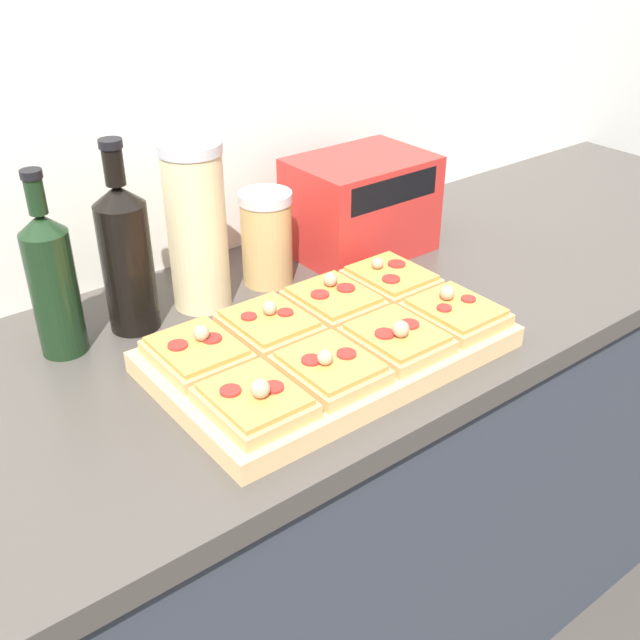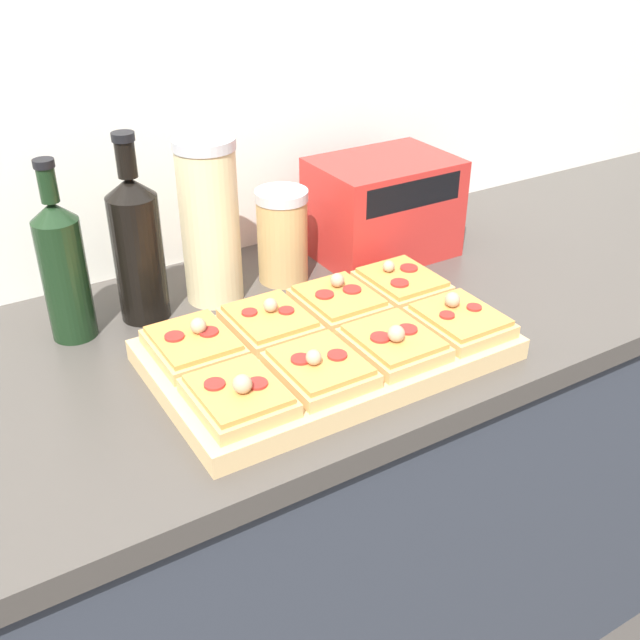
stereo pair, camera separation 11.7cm
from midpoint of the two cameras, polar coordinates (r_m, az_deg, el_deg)
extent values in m
cube|color=silver|center=(1.43, -7.53, 18.20)|extent=(6.00, 0.06, 2.50)
cube|color=#333842|center=(1.55, 0.26, -15.54)|extent=(2.60, 0.64, 0.86)
cube|color=#423D38|center=(1.27, 0.30, -1.25)|extent=(2.63, 0.67, 0.04)
cube|color=tan|center=(1.17, 3.64, -2.29)|extent=(0.54, 0.33, 0.03)
cube|color=tan|center=(1.13, -6.73, -2.08)|extent=(0.12, 0.14, 0.02)
cube|color=#D6843D|center=(1.12, -6.77, -1.48)|extent=(0.11, 0.13, 0.01)
cylinder|color=maroon|center=(1.12, -8.13, -1.34)|extent=(0.03, 0.03, 0.00)
cylinder|color=maroon|center=(1.12, -5.55, -0.99)|extent=(0.03, 0.03, 0.00)
sphere|color=tan|center=(1.12, -6.33, -0.52)|extent=(0.02, 0.02, 0.02)
cube|color=tan|center=(1.18, -1.04, -0.35)|extent=(0.12, 0.14, 0.02)
cube|color=#D6843D|center=(1.17, -1.04, 0.24)|extent=(0.11, 0.13, 0.01)
cylinder|color=maroon|center=(1.17, -2.56, 0.51)|extent=(0.02, 0.02, 0.00)
cylinder|color=maroon|center=(1.17, 0.26, 0.65)|extent=(0.02, 0.02, 0.00)
sphere|color=tan|center=(1.17, -0.96, 1.06)|extent=(0.02, 0.02, 0.02)
cube|color=tan|center=(1.24, 4.13, 1.23)|extent=(0.12, 0.14, 0.02)
cube|color=#D6843D|center=(1.23, 4.16, 1.80)|extent=(0.11, 0.13, 0.01)
cylinder|color=maroon|center=(1.22, 3.09, 1.88)|extent=(0.03, 0.03, 0.00)
cylinder|color=maroon|center=(1.24, 5.16, 2.26)|extent=(0.03, 0.03, 0.00)
sphere|color=tan|center=(1.25, 4.01, 2.98)|extent=(0.02, 0.02, 0.02)
cube|color=tan|center=(1.31, 8.78, 2.64)|extent=(0.12, 0.14, 0.02)
cube|color=#D6843D|center=(1.31, 8.83, 3.18)|extent=(0.11, 0.13, 0.01)
cylinder|color=maroon|center=(1.27, 8.72, 2.74)|extent=(0.03, 0.03, 0.00)
cylinder|color=maroon|center=(1.33, 9.32, 3.86)|extent=(0.03, 0.03, 0.00)
sphere|color=tan|center=(1.31, 7.82, 4.01)|extent=(0.02, 0.02, 0.02)
cube|color=tan|center=(1.01, -2.97, -6.04)|extent=(0.12, 0.14, 0.02)
cube|color=#D6843D|center=(1.01, -2.99, -5.40)|extent=(0.11, 0.13, 0.01)
cylinder|color=maroon|center=(1.01, -4.76, -5.00)|extent=(0.03, 0.03, 0.00)
cylinder|color=maroon|center=(1.00, -1.50, -4.97)|extent=(0.03, 0.03, 0.00)
sphere|color=tan|center=(0.98, -2.57, -5.01)|extent=(0.03, 0.03, 0.03)
cube|color=tan|center=(1.07, 3.15, -3.91)|extent=(0.12, 0.14, 0.02)
cube|color=#D6843D|center=(1.06, 3.17, -3.28)|extent=(0.11, 0.13, 0.01)
cylinder|color=maroon|center=(1.05, 1.69, -3.10)|extent=(0.03, 0.03, 0.00)
cylinder|color=maroon|center=(1.07, 4.47, -2.78)|extent=(0.03, 0.03, 0.00)
sphere|color=tan|center=(1.04, 2.73, -2.96)|extent=(0.02, 0.02, 0.02)
cube|color=tan|center=(1.14, 8.57, -1.97)|extent=(0.12, 0.14, 0.02)
cube|color=#D6843D|center=(1.13, 8.62, -1.37)|extent=(0.11, 0.13, 0.01)
cylinder|color=maroon|center=(1.11, 7.63, -1.41)|extent=(0.03, 0.03, 0.00)
cylinder|color=maroon|center=(1.14, 9.62, -0.79)|extent=(0.03, 0.03, 0.00)
sphere|color=tan|center=(1.11, 8.86, -1.12)|extent=(0.03, 0.03, 0.03)
cube|color=tan|center=(1.21, 13.33, -0.25)|extent=(0.12, 0.14, 0.02)
cube|color=#D6843D|center=(1.21, 13.41, 0.32)|extent=(0.11, 0.13, 0.01)
cylinder|color=maroon|center=(1.19, 12.45, 0.29)|extent=(0.02, 0.02, 0.00)
cylinder|color=maroon|center=(1.22, 14.38, 0.87)|extent=(0.02, 0.02, 0.00)
sphere|color=tan|center=(1.21, 12.80, 1.44)|extent=(0.02, 0.02, 0.02)
cylinder|color=black|center=(1.23, -16.28, 2.88)|extent=(0.07, 0.07, 0.20)
cone|color=black|center=(1.19, -17.07, 7.87)|extent=(0.07, 0.07, 0.03)
cylinder|color=black|center=(1.17, -17.38, 9.76)|extent=(0.03, 0.03, 0.05)
cylinder|color=black|center=(1.16, -17.63, 11.27)|extent=(0.03, 0.03, 0.01)
cylinder|color=black|center=(1.26, -11.06, 4.55)|extent=(0.08, 0.08, 0.22)
cone|color=black|center=(1.22, -11.63, 9.86)|extent=(0.08, 0.08, 0.03)
cylinder|color=black|center=(1.20, -11.85, 11.86)|extent=(0.03, 0.03, 0.06)
cylinder|color=black|center=(1.19, -12.03, 13.47)|extent=(0.04, 0.04, 0.01)
cylinder|color=beige|center=(1.30, -5.80, 7.02)|extent=(0.10, 0.10, 0.27)
cylinder|color=#B2B2B7|center=(1.25, -6.15, 13.19)|extent=(0.10, 0.10, 0.02)
cylinder|color=tan|center=(1.38, -0.44, 6.02)|extent=(0.09, 0.09, 0.16)
cylinder|color=#B2B2B7|center=(1.35, -0.45, 9.42)|extent=(0.10, 0.10, 0.02)
cube|color=red|center=(1.49, 7.06, 8.44)|extent=(0.27, 0.19, 0.19)
cube|color=black|center=(1.41, 9.52, 9.40)|extent=(0.21, 0.01, 0.05)
cube|color=black|center=(1.58, 11.31, 9.68)|extent=(0.02, 0.02, 0.02)
camera|label=1|loc=(0.06, -87.14, 1.66)|focal=42.00mm
camera|label=2|loc=(0.06, 92.86, -1.66)|focal=42.00mm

